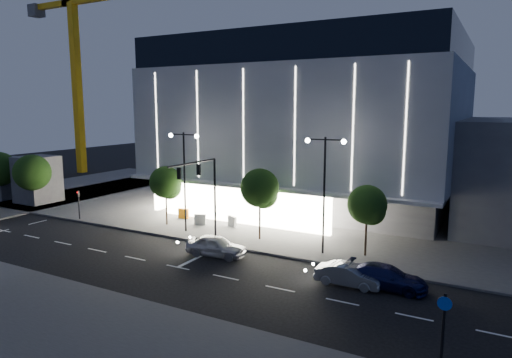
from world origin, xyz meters
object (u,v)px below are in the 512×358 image
object	(u,v)px
tower_crane	(79,49)
street_lamp_west	(184,167)
traffic_mast	(204,186)
car_lead	(216,246)
tree_left	(166,184)
car_third	(386,277)
cycle_sign_pole	(443,335)
barrier_a	(183,214)
tree_mid	(260,190)
tree_right	(367,207)
ped_signal_far	(79,202)
barrier_b	(200,219)
car_second	(348,275)
street_lamp_east	(324,178)
barrier_d	(232,221)

from	to	relation	value
tower_crane	street_lamp_west	bearing A→B (deg)	-30.12
traffic_mast	street_lamp_west	xyz separation A→B (m)	(-4.00, 2.66, 0.93)
car_lead	tree_left	bearing A→B (deg)	54.18
street_lamp_west	car_third	distance (m)	19.90
traffic_mast	street_lamp_west	world-z (taller)	street_lamp_west
cycle_sign_pole	barrier_a	bearing A→B (deg)	146.67
tree_mid	car_third	xyz separation A→B (m)	(11.71, -5.25, -3.61)
traffic_mast	cycle_sign_pole	xyz separation A→B (m)	(19.00, -10.85, -2.74)
street_lamp_west	barrier_a	size ratio (longest dim) A/B	8.18
car_lead	barrier_a	size ratio (longest dim) A/B	4.20
tree_left	tree_right	size ratio (longest dim) A/B	1.04
ped_signal_far	barrier_b	world-z (taller)	ped_signal_far
cycle_sign_pole	car_lead	size ratio (longest dim) A/B	0.87
ped_signal_far	tree_right	size ratio (longest dim) A/B	0.54
tower_crane	tree_right	size ratio (longest dim) A/B	5.81
tree_right	car_second	bearing A→B (deg)	-85.13
ped_signal_far	barrier_b	bearing A→B (deg)	18.39
tree_left	barrier_a	size ratio (longest dim) A/B	5.20
tree_right	barrier_b	size ratio (longest dim) A/B	5.01
car_third	barrier_a	xyz separation A→B (m)	(-21.77, 7.85, -0.08)
ped_signal_far	tree_mid	size ratio (longest dim) A/B	0.49
tower_crane	barrier_a	xyz separation A→B (m)	(34.88, -18.38, -19.86)
car_lead	street_lamp_west	bearing A→B (deg)	49.46
tree_right	barrier_a	xyz separation A→B (m)	(-19.07, 2.60, -3.23)
traffic_mast	tree_left	xyz separation A→B (m)	(-6.97, 3.68, -0.99)
barrier_a	tree_right	bearing A→B (deg)	-15.31
tree_mid	street_lamp_west	bearing A→B (deg)	-171.74
street_lamp_east	ped_signal_far	distance (m)	25.37
street_lamp_east	tower_crane	distance (m)	57.35
tree_left	tree_right	xyz separation A→B (m)	(19.00, -0.00, -0.15)
barrier_d	ped_signal_far	bearing A→B (deg)	-138.49
tower_crane	car_third	distance (m)	65.49
ped_signal_far	tree_left	bearing A→B (deg)	15.61
cycle_sign_pole	car_third	xyz separation A→B (m)	(-4.27, 9.28, -1.56)
tower_crane	car_third	world-z (taller)	tower_crane
tree_right	car_lead	xyz separation A→B (m)	(-10.03, -5.17, -3.10)
ped_signal_far	street_lamp_east	bearing A→B (deg)	3.44
street_lamp_west	ped_signal_far	xyz separation A→B (m)	(-12.00, -1.50, -4.07)
tree_right	barrier_b	bearing A→B (deg)	175.01
street_lamp_west	barrier_d	distance (m)	6.86
barrier_a	street_lamp_west	bearing A→B (deg)	-57.50
tower_crane	barrier_b	world-z (taller)	tower_crane
tree_mid	car_second	xyz separation A→B (m)	(9.51, -5.94, -3.64)
tower_crane	tree_right	xyz separation A→B (m)	(53.95, -20.98, -16.62)
tower_crane	barrier_a	bearing A→B (deg)	-27.79
tower_crane	traffic_mast	bearing A→B (deg)	-30.47
car_second	barrier_b	bearing A→B (deg)	64.97
tree_right	barrier_b	xyz separation A→B (m)	(-16.19, 1.41, -3.23)
tree_mid	barrier_d	world-z (taller)	tree_mid
tree_left	car_third	distance (m)	22.58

